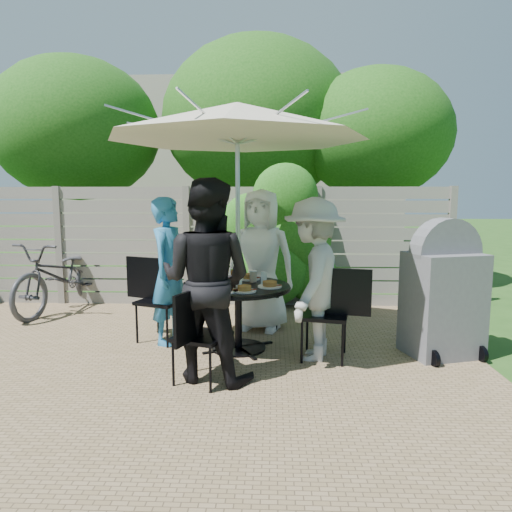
{
  "coord_description": "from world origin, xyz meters",
  "views": [
    {
      "loc": [
        1.33,
        -3.93,
        1.71
      ],
      "look_at": [
        1.13,
        1.14,
        1.03
      ],
      "focal_mm": 32.0,
      "sensor_mm": 36.0,
      "label": 1
    }
  ],
  "objects_px": {
    "syrup_jug": "(235,277)",
    "coffee_cup": "(253,277)",
    "chair_back": "(264,305)",
    "bicycle": "(63,276)",
    "patio_table": "(238,305)",
    "glass_right": "(264,278)",
    "bbq_grill": "(443,294)",
    "glass_back": "(237,274)",
    "chair_front": "(201,355)",
    "person_back": "(261,261)",
    "chair_left": "(161,317)",
    "plate_left": "(208,281)",
    "person_front": "(206,281)",
    "umbrella": "(237,121)",
    "person_left": "(170,271)",
    "glass_front": "(239,284)",
    "person_right": "(314,280)",
    "plate_extra": "(244,289)",
    "plate_front": "(226,289)",
    "chair_right": "(326,333)",
    "plate_right": "(270,285)",
    "glass_left": "(212,279)",
    "plate_back": "(249,277)"
  },
  "relations": [
    {
      "from": "syrup_jug",
      "to": "coffee_cup",
      "type": "bearing_deg",
      "value": 30.8
    },
    {
      "from": "chair_back",
      "to": "bicycle",
      "type": "bearing_deg",
      "value": -94.67
    },
    {
      "from": "patio_table",
      "to": "glass_right",
      "type": "bearing_deg",
      "value": 6.06
    },
    {
      "from": "coffee_cup",
      "to": "bbq_grill",
      "type": "relative_size",
      "value": 0.08
    },
    {
      "from": "patio_table",
      "to": "bbq_grill",
      "type": "xyz_separation_m",
      "value": [
        2.18,
        -0.09,
        0.16
      ]
    },
    {
      "from": "chair_back",
      "to": "glass_back",
      "type": "distance_m",
      "value": 0.88
    },
    {
      "from": "chair_front",
      "to": "person_back",
      "type": "bearing_deg",
      "value": 4.99
    },
    {
      "from": "chair_left",
      "to": "plate_left",
      "type": "xyz_separation_m",
      "value": [
        0.58,
        -0.17,
        0.46
      ]
    },
    {
      "from": "patio_table",
      "to": "person_front",
      "type": "bearing_deg",
      "value": -105.94
    },
    {
      "from": "glass_right",
      "to": "coffee_cup",
      "type": "xyz_separation_m",
      "value": [
        -0.12,
        0.15,
        -0.01
      ]
    },
    {
      "from": "person_back",
      "to": "chair_front",
      "type": "height_order",
      "value": "person_back"
    },
    {
      "from": "umbrella",
      "to": "person_left",
      "type": "bearing_deg",
      "value": 164.06
    },
    {
      "from": "chair_front",
      "to": "glass_back",
      "type": "xyz_separation_m",
      "value": [
        0.24,
        1.21,
        0.54
      ]
    },
    {
      "from": "glass_front",
      "to": "patio_table",
      "type": "bearing_deg",
      "value": 96.06
    },
    {
      "from": "chair_back",
      "to": "person_front",
      "type": "distance_m",
      "value": 1.91
    },
    {
      "from": "person_right",
      "to": "bbq_grill",
      "type": "height_order",
      "value": "person_right"
    },
    {
      "from": "plate_left",
      "to": "glass_back",
      "type": "height_order",
      "value": "glass_back"
    },
    {
      "from": "chair_left",
      "to": "bicycle",
      "type": "bearing_deg",
      "value": 163.26
    },
    {
      "from": "patio_table",
      "to": "plate_extra",
      "type": "bearing_deg",
      "value": -74.97
    },
    {
      "from": "plate_front",
      "to": "person_back",
      "type": "bearing_deg",
      "value": 74.06
    },
    {
      "from": "umbrella",
      "to": "plate_left",
      "type": "xyz_separation_m",
      "value": [
        -0.35,
        0.1,
        -1.71
      ]
    },
    {
      "from": "patio_table",
      "to": "plate_front",
      "type": "distance_m",
      "value": 0.44
    },
    {
      "from": "chair_back",
      "to": "chair_right",
      "type": "distance_m",
      "value": 1.37
    },
    {
      "from": "plate_left",
      "to": "plate_front",
      "type": "xyz_separation_m",
      "value": [
        0.25,
        -0.45,
        0.0
      ]
    },
    {
      "from": "chair_left",
      "to": "person_left",
      "type": "relative_size",
      "value": 0.59
    },
    {
      "from": "umbrella",
      "to": "syrup_jug",
      "type": "bearing_deg",
      "value": 124.26
    },
    {
      "from": "patio_table",
      "to": "plate_extra",
      "type": "distance_m",
      "value": 0.43
    },
    {
      "from": "plate_front",
      "to": "coffee_cup",
      "type": "height_order",
      "value": "coffee_cup"
    },
    {
      "from": "plate_front",
      "to": "plate_right",
      "type": "height_order",
      "value": "same"
    },
    {
      "from": "patio_table",
      "to": "glass_front",
      "type": "relative_size",
      "value": 9.93
    },
    {
      "from": "person_front",
      "to": "plate_extra",
      "type": "xyz_separation_m",
      "value": [
        0.32,
        0.46,
        -0.17
      ]
    },
    {
      "from": "person_right",
      "to": "plate_right",
      "type": "bearing_deg",
      "value": -90.0
    },
    {
      "from": "chair_back",
      "to": "person_back",
      "type": "height_order",
      "value": "person_back"
    },
    {
      "from": "plate_right",
      "to": "glass_left",
      "type": "bearing_deg",
      "value": 173.67
    },
    {
      "from": "plate_right",
      "to": "bicycle",
      "type": "distance_m",
      "value": 3.56
    },
    {
      "from": "plate_left",
      "to": "plate_right",
      "type": "height_order",
      "value": "same"
    },
    {
      "from": "person_back",
      "to": "person_front",
      "type": "bearing_deg",
      "value": -90.0
    },
    {
      "from": "person_left",
      "to": "glass_front",
      "type": "height_order",
      "value": "person_left"
    },
    {
      "from": "plate_right",
      "to": "chair_front",
      "type": "bearing_deg",
      "value": -126.46
    },
    {
      "from": "patio_table",
      "to": "glass_back",
      "type": "bearing_deg",
      "value": 96.06
    },
    {
      "from": "chair_right",
      "to": "person_front",
      "type": "bearing_deg",
      "value": 36.44
    },
    {
      "from": "umbrella",
      "to": "person_back",
      "type": "distance_m",
      "value": 1.78
    },
    {
      "from": "plate_right",
      "to": "bicycle",
      "type": "relative_size",
      "value": 0.13
    },
    {
      "from": "plate_left",
      "to": "plate_right",
      "type": "bearing_deg",
      "value": -15.94
    },
    {
      "from": "syrup_jug",
      "to": "glass_front",
      "type": "bearing_deg",
      "value": -77.9
    },
    {
      "from": "person_left",
      "to": "glass_front",
      "type": "bearing_deg",
      "value": -105.52
    },
    {
      "from": "patio_table",
      "to": "plate_back",
      "type": "distance_m",
      "value": 0.44
    },
    {
      "from": "glass_left",
      "to": "chair_left",
      "type": "bearing_deg",
      "value": 155.51
    },
    {
      "from": "glass_front",
      "to": "bicycle",
      "type": "height_order",
      "value": "bicycle"
    },
    {
      "from": "person_left",
      "to": "chair_front",
      "type": "height_order",
      "value": "person_left"
    }
  ]
}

